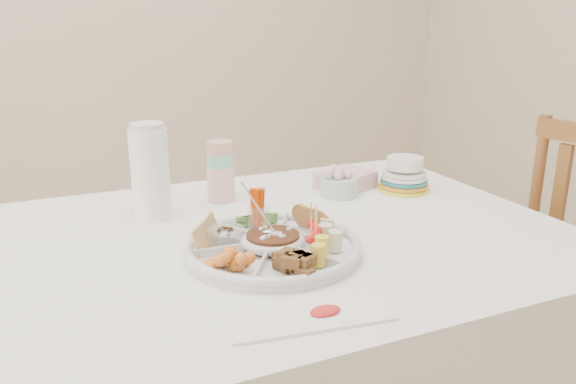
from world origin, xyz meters
name	(u,v)px	position (x,y,z in m)	size (l,w,h in m)	color
dining_table	(254,376)	(0.00, 0.00, 0.38)	(1.52, 1.02, 0.76)	white
chair	(543,304)	(0.80, -0.16, 0.49)	(0.41, 0.41, 0.98)	brown
party_tray	(273,244)	(0.01, -0.11, 0.78)	(0.38, 0.38, 0.04)	silver
bean_dip	(273,241)	(0.01, -0.11, 0.79)	(0.12, 0.12, 0.04)	#3E240F
tortillas	(310,219)	(0.13, -0.05, 0.80)	(0.09, 0.09, 0.05)	#A65E29
carrot_cucumber	(255,208)	(0.02, 0.02, 0.82)	(0.10, 0.10, 0.09)	#D03D00
pita_raisins	(215,231)	(-0.10, -0.04, 0.80)	(0.12, 0.12, 0.06)	tan
cherries	(230,257)	(-0.10, -0.17, 0.79)	(0.11, 0.11, 0.04)	orange
granola_chunks	(294,261)	(0.00, -0.24, 0.79)	(0.10, 0.10, 0.04)	brown
banana_tomato	(333,232)	(0.12, -0.18, 0.82)	(0.10, 0.10, 0.08)	#FBE474
cup_stack	(220,163)	(0.02, 0.30, 0.86)	(0.08, 0.08, 0.21)	#B0BEAE
thermos	(150,170)	(-0.18, 0.23, 0.88)	(0.10, 0.10, 0.25)	white
flower_bowl	(339,182)	(0.35, 0.20, 0.80)	(0.11, 0.11, 0.08)	silver
napkin_stack	(346,180)	(0.40, 0.26, 0.78)	(0.15, 0.13, 0.05)	beige
plate_stack	(404,175)	(0.55, 0.17, 0.81)	(0.15, 0.15, 0.10)	gold
placemat	(310,318)	(-0.04, -0.39, 0.76)	(0.29, 0.10, 0.01)	white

